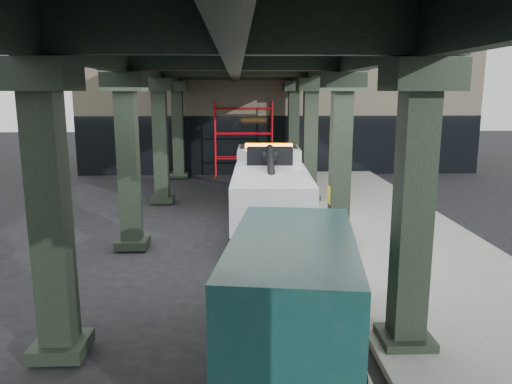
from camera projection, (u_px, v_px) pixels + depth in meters
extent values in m
plane|color=black|center=(251.00, 271.00, 12.68)|extent=(90.00, 90.00, 0.00)
cube|color=gray|center=(401.00, 243.00, 14.79)|extent=(5.00, 40.00, 0.15)
cube|color=silver|center=(307.00, 246.00, 14.70)|extent=(0.12, 38.00, 0.01)
cube|color=black|center=(413.00, 213.00, 8.36)|extent=(0.55, 0.55, 5.00)
cube|color=black|center=(422.00, 75.00, 7.92)|extent=(1.10, 1.10, 0.50)
cube|color=black|center=(405.00, 340.00, 8.83)|extent=(0.90, 0.90, 0.24)
cube|color=black|center=(340.00, 162.00, 14.24)|extent=(0.55, 0.55, 5.00)
cube|color=black|center=(343.00, 82.00, 13.79)|extent=(1.10, 1.10, 0.50)
cube|color=black|center=(338.00, 240.00, 14.70)|extent=(0.90, 0.90, 0.24)
cube|color=black|center=(310.00, 142.00, 20.12)|extent=(0.55, 0.55, 5.00)
cube|color=black|center=(311.00, 85.00, 19.67)|extent=(1.10, 1.10, 0.50)
cube|color=black|center=(309.00, 198.00, 20.58)|extent=(0.90, 0.90, 0.24)
cube|color=black|center=(293.00, 130.00, 25.99)|extent=(0.55, 0.55, 5.00)
cube|color=black|center=(294.00, 86.00, 25.55)|extent=(1.10, 1.10, 0.50)
cube|color=black|center=(293.00, 174.00, 26.45)|extent=(0.90, 0.90, 0.24)
cube|color=black|center=(50.00, 216.00, 8.14)|extent=(0.55, 0.55, 5.00)
cube|color=black|center=(39.00, 75.00, 7.70)|extent=(1.10, 1.10, 0.50)
cube|color=black|center=(61.00, 346.00, 8.60)|extent=(0.90, 0.90, 0.24)
cube|color=black|center=(129.00, 164.00, 14.02)|extent=(0.55, 0.55, 5.00)
cube|color=black|center=(124.00, 82.00, 13.57)|extent=(1.10, 1.10, 0.50)
cube|color=black|center=(133.00, 243.00, 14.48)|extent=(0.90, 0.90, 0.24)
cube|color=black|center=(161.00, 142.00, 19.90)|extent=(0.55, 0.55, 5.00)
cube|color=black|center=(158.00, 85.00, 19.45)|extent=(1.10, 1.10, 0.50)
cube|color=black|center=(163.00, 199.00, 20.36)|extent=(0.90, 0.90, 0.24)
cube|color=black|center=(178.00, 131.00, 25.77)|extent=(0.55, 0.55, 5.00)
cube|color=black|center=(177.00, 86.00, 25.32)|extent=(1.10, 1.10, 0.50)
cube|color=black|center=(179.00, 175.00, 26.23)|extent=(0.90, 0.90, 0.24)
cube|color=black|center=(344.00, 52.00, 13.64)|extent=(0.35, 32.00, 1.10)
cube|color=black|center=(123.00, 51.00, 13.41)|extent=(0.35, 32.00, 1.10)
cube|color=black|center=(234.00, 52.00, 13.52)|extent=(0.35, 32.00, 1.10)
cube|color=black|center=(234.00, 25.00, 13.39)|extent=(7.40, 32.00, 0.30)
cube|color=#C6B793|center=(274.00, 99.00, 31.55)|extent=(22.00, 10.00, 8.00)
cylinder|color=red|center=(216.00, 138.00, 26.82)|extent=(0.08, 0.08, 4.00)
cylinder|color=red|center=(215.00, 140.00, 26.04)|extent=(0.08, 0.08, 4.00)
cylinder|color=red|center=(271.00, 138.00, 26.93)|extent=(0.08, 0.08, 4.00)
cylinder|color=red|center=(272.00, 140.00, 26.15)|extent=(0.08, 0.08, 4.00)
cylinder|color=red|center=(244.00, 157.00, 27.08)|extent=(3.00, 0.08, 0.08)
cylinder|color=red|center=(243.00, 133.00, 26.82)|extent=(3.00, 0.08, 0.08)
cylinder|color=red|center=(243.00, 108.00, 26.56)|extent=(3.00, 0.08, 0.08)
cube|color=black|center=(270.00, 207.00, 16.72)|extent=(1.27, 7.39, 0.25)
cube|color=silver|center=(268.00, 171.00, 19.01)|extent=(2.40, 2.44, 1.77)
cube|color=silver|center=(268.00, 179.00, 20.11)|extent=(2.33, 0.78, 0.88)
cube|color=black|center=(268.00, 157.00, 19.15)|extent=(2.21, 1.36, 0.83)
cube|color=silver|center=(271.00, 195.00, 15.49)|extent=(2.55, 4.99, 1.37)
cube|color=orange|center=(269.00, 146.00, 18.62)|extent=(1.78, 0.34, 0.16)
cube|color=black|center=(270.00, 156.00, 17.22)|extent=(1.59, 0.65, 0.59)
cylinder|color=black|center=(271.00, 171.00, 15.53)|extent=(0.37, 3.44, 1.32)
cube|color=black|center=(274.00, 251.00, 13.23)|extent=(0.35, 1.38, 0.18)
cube|color=black|center=(275.00, 261.00, 12.57)|extent=(1.58, 0.31, 0.18)
cylinder|color=black|center=(241.00, 194.00, 19.49)|extent=(0.39, 1.09, 1.08)
cylinder|color=silver|center=(241.00, 194.00, 19.49)|extent=(0.41, 0.61, 0.59)
cylinder|color=black|center=(296.00, 194.00, 19.49)|extent=(0.39, 1.09, 1.08)
cylinder|color=silver|center=(296.00, 194.00, 19.49)|extent=(0.41, 0.61, 0.59)
cylinder|color=black|center=(237.00, 214.00, 16.32)|extent=(0.39, 1.09, 1.08)
cylinder|color=silver|center=(237.00, 214.00, 16.32)|extent=(0.41, 0.61, 0.59)
cylinder|color=black|center=(303.00, 214.00, 16.32)|extent=(0.39, 1.09, 1.08)
cylinder|color=silver|center=(303.00, 214.00, 16.32)|extent=(0.41, 0.61, 0.59)
cylinder|color=black|center=(236.00, 225.00, 15.07)|extent=(0.39, 1.09, 1.08)
cylinder|color=silver|center=(236.00, 225.00, 15.07)|extent=(0.41, 0.61, 0.59)
cylinder|color=black|center=(307.00, 225.00, 15.07)|extent=(0.39, 1.09, 1.08)
cylinder|color=silver|center=(307.00, 225.00, 15.07)|extent=(0.41, 0.61, 0.59)
cube|color=#12403D|center=(296.00, 261.00, 10.79)|extent=(2.06, 1.31, 0.85)
cube|color=#12403D|center=(292.00, 291.00, 8.19)|extent=(2.57, 4.48, 1.84)
cube|color=#957B4C|center=(292.00, 324.00, 8.70)|extent=(2.76, 5.51, 0.33)
cube|color=black|center=(297.00, 232.00, 10.27)|extent=(1.88, 0.67, 0.78)
cube|color=black|center=(293.00, 258.00, 8.37)|extent=(2.48, 3.65, 0.52)
cube|color=silver|center=(297.00, 269.00, 11.35)|extent=(1.88, 0.39, 0.28)
cylinder|color=black|center=(253.00, 282.00, 10.94)|extent=(0.38, 0.82, 0.79)
cylinder|color=silver|center=(253.00, 282.00, 10.94)|extent=(0.36, 0.47, 0.44)
cylinder|color=black|center=(340.00, 285.00, 10.74)|extent=(0.38, 0.82, 0.79)
cylinder|color=silver|center=(340.00, 285.00, 10.74)|extent=(0.36, 0.47, 0.44)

